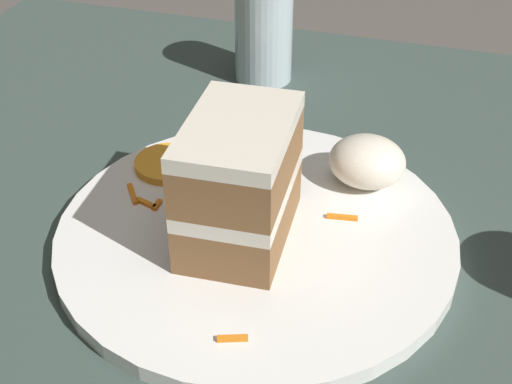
# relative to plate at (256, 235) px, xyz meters

# --- Properties ---
(ground_plane) EXTENTS (6.00, 6.00, 0.00)m
(ground_plane) POSITION_rel_plate_xyz_m (-0.03, 0.03, -0.04)
(ground_plane) COLOR #4C4742
(ground_plane) RESTS_ON ground
(dining_table) EXTENTS (0.95, 0.86, 0.03)m
(dining_table) POSITION_rel_plate_xyz_m (-0.03, 0.03, -0.02)
(dining_table) COLOR #384742
(dining_table) RESTS_ON ground
(plate) EXTENTS (0.31, 0.31, 0.01)m
(plate) POSITION_rel_plate_xyz_m (0.00, 0.00, 0.00)
(plate) COLOR white
(plate) RESTS_ON dining_table
(cake_slice) EXTENTS (0.08, 0.11, 0.10)m
(cake_slice) POSITION_rel_plate_xyz_m (0.01, 0.01, 0.06)
(cake_slice) COLOR brown
(cake_slice) RESTS_ON plate
(cream_dollop) EXTENTS (0.06, 0.06, 0.04)m
(cream_dollop) POSITION_rel_plate_xyz_m (-0.07, -0.08, 0.03)
(cream_dollop) COLOR silver
(cream_dollop) RESTS_ON plate
(orange_garnish) EXTENTS (0.06, 0.06, 0.01)m
(orange_garnish) POSITION_rel_plate_xyz_m (0.10, -0.06, 0.01)
(orange_garnish) COLOR orange
(orange_garnish) RESTS_ON plate
(carrot_shreds_scatter) EXTENTS (0.19, 0.23, 0.00)m
(carrot_shreds_scatter) POSITION_rel_plate_xyz_m (0.04, -0.03, 0.01)
(carrot_shreds_scatter) COLOR orange
(carrot_shreds_scatter) RESTS_ON plate
(drinking_glass) EXTENTS (0.06, 0.06, 0.10)m
(drinking_glass) POSITION_rel_plate_xyz_m (0.07, -0.27, 0.04)
(drinking_glass) COLOR silver
(drinking_glass) RESTS_ON dining_table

